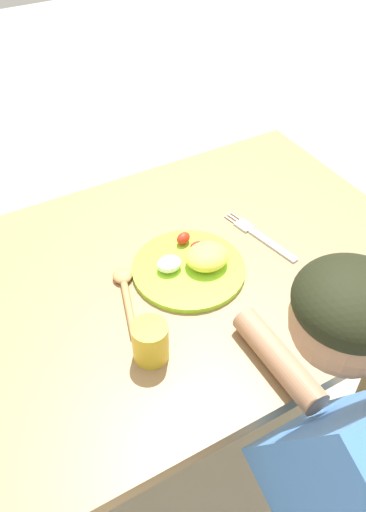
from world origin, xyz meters
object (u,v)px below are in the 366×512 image
Objects in this scene: plate at (193,264)px; fork at (261,237)px; person at (339,503)px; drinking_cup at (150,342)px; spoon at (126,291)px.

plate reaches higher than fork.
fork is (0.19, 0.01, -0.01)m from plate.
plate is 0.24× the size of person.
person is at bearing -61.74° from drinking_cup.
spoon is at bearing 177.99° from plate.
drinking_cup is at bearing 118.26° from person.
spoon is (-0.35, -0.01, 0.01)m from fork.
plate is at bearing -75.26° from spoon.
fork is 0.57m from person.
person is (0.16, -0.51, -0.15)m from spoon.
spoon is (-0.16, 0.01, -0.01)m from plate.
plate reaches higher than spoon.
plate is 0.53m from person.
drinking_cup is 0.43m from person.
plate is 0.24m from drinking_cup.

